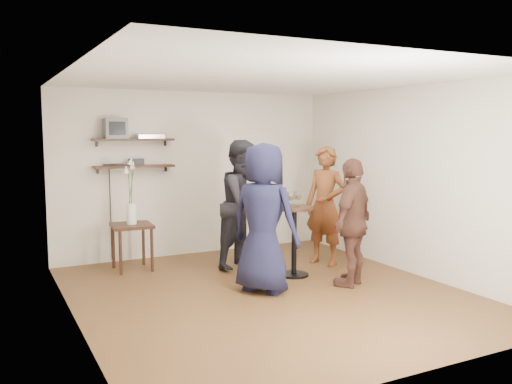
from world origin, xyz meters
TOP-DOWN VIEW (x-y plane):
  - room at (0.00, 0.00)m, footprint 4.58×5.08m
  - shelf_upper at (-1.00, 2.38)m, footprint 1.20×0.25m
  - shelf_lower at (-1.00, 2.38)m, footprint 1.20×0.25m
  - crt_monitor at (-1.27, 2.38)m, footprint 0.32×0.30m
  - dvd_deck at (-0.75, 2.38)m, footprint 0.40×0.24m
  - radio at (-0.97, 2.38)m, footprint 0.22×0.10m
  - power_strip at (-1.30, 2.42)m, footprint 0.30×0.05m
  - side_table at (-1.18, 1.89)m, footprint 0.59×0.59m
  - vase_lilies at (-1.18, 1.89)m, footprint 0.19×0.20m
  - drinks_table at (0.71, 0.56)m, footprint 0.53×0.53m
  - wine_glass_fl at (0.64, 0.53)m, footprint 0.07×0.07m
  - wine_glass_fr at (0.76, 0.54)m, footprint 0.07×0.07m
  - wine_glass_bl at (0.69, 0.64)m, footprint 0.07×0.07m
  - wine_glass_br at (0.74, 0.57)m, footprint 0.07×0.07m
  - person_plaid at (1.47, 0.93)m, footprint 0.66×0.76m
  - person_dark at (0.32, 1.31)m, footprint 1.12×1.04m
  - person_navy at (-0.00, 0.11)m, footprint 0.98×1.07m
  - person_brown at (1.14, -0.16)m, footprint 1.03×0.83m

SIDE VIEW (x-z plane):
  - side_table at x=-1.18m, z-range 0.22..0.89m
  - drinks_table at x=0.71m, z-range 0.14..1.10m
  - person_brown at x=1.14m, z-range 0.00..1.64m
  - person_plaid at x=1.47m, z-range 0.00..1.76m
  - person_navy at x=0.00m, z-range 0.00..1.84m
  - person_dark at x=0.32m, z-range 0.00..1.85m
  - vase_lilies at x=-1.18m, z-range 0.49..1.45m
  - wine_glass_fl at x=0.64m, z-range 1.00..1.20m
  - wine_glass_fr at x=0.76m, z-range 1.00..1.20m
  - wine_glass_br at x=0.74m, z-range 1.00..1.20m
  - wine_glass_bl at x=0.69m, z-range 1.00..1.21m
  - room at x=0.00m, z-range -0.04..2.64m
  - shelf_lower at x=-1.00m, z-range 1.43..1.47m
  - power_strip at x=-1.30m, z-range 1.47..1.50m
  - radio at x=-0.97m, z-range 1.47..1.57m
  - shelf_upper at x=-1.00m, z-range 1.83..1.87m
  - dvd_deck at x=-0.75m, z-range 1.87..1.93m
  - crt_monitor at x=-1.27m, z-range 1.87..2.17m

